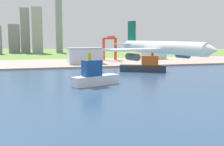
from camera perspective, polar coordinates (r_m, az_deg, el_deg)
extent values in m
plane|color=olive|center=(258.78, -8.00, -2.12)|extent=(2400.00, 2400.00, 0.00)
cube|color=#2D4C70|center=(200.27, -6.01, -4.80)|extent=(840.00, 360.00, 0.15)
cube|color=#AA968A|center=(446.55, -10.83, 1.89)|extent=(840.00, 140.00, 2.50)
cylinder|color=white|center=(81.37, 9.68, 5.05)|extent=(11.50, 33.64, 3.47)
cone|color=white|center=(67.95, 19.27, 4.35)|extent=(4.12, 4.50, 3.30)
cube|color=white|center=(82.72, 8.95, 4.74)|extent=(32.39, 14.80, 0.50)
cube|color=#0C5947|center=(93.75, 3.93, 7.74)|extent=(1.46, 4.06, 8.33)
cube|color=white|center=(93.78, 3.92, 5.83)|extent=(11.91, 6.34, 0.36)
cylinder|color=#4C4F54|center=(87.71, 13.92, 3.50)|extent=(2.99, 5.05, 1.91)
cylinder|color=#4C4F54|center=(76.94, 4.14, 3.20)|extent=(2.99, 5.05, 1.91)
cube|color=#2D3338|center=(344.94, 6.14, 0.93)|extent=(54.15, 31.56, 8.02)
cube|color=#BF5919|center=(343.69, 7.57, 2.50)|extent=(21.52, 15.95, 11.22)
cylinder|color=red|center=(343.02, 8.05, 3.95)|extent=(2.51, 2.51, 6.41)
cube|color=white|center=(247.85, -3.27, -1.46)|extent=(44.04, 26.84, 8.28)
cube|color=#19478C|center=(244.31, -4.04, 1.00)|extent=(17.89, 14.48, 13.64)
cylinder|color=yellow|center=(242.25, -4.49, 3.34)|extent=(2.61, 2.61, 6.62)
cube|color=red|center=(482.69, -1.58, 4.64)|extent=(2.20, 2.20, 35.17)
cube|color=red|center=(487.78, 0.81, 4.67)|extent=(2.20, 2.20, 35.17)
cube|color=red|center=(490.48, -1.79, 4.68)|extent=(2.20, 2.20, 35.17)
cube|color=red|center=(495.49, 0.56, 4.71)|extent=(2.20, 2.20, 35.17)
cube|color=red|center=(488.54, -0.49, 6.90)|extent=(23.18, 10.00, 2.80)
cube|color=red|center=(479.14, -0.21, 7.23)|extent=(2.60, 38.78, 2.60)
cube|color=silver|center=(430.20, -5.51, 3.42)|extent=(48.72, 39.72, 21.99)
cube|color=gray|center=(429.59, -5.53, 4.96)|extent=(49.69, 40.52, 1.20)
cube|color=silver|center=(519.61, 7.72, 3.60)|extent=(46.66, 32.59, 14.21)
cube|color=gray|center=(519.20, 7.74, 4.45)|extent=(47.59, 33.24, 1.20)
cube|color=gray|center=(797.92, -18.87, 6.49)|extent=(27.12, 26.47, 74.20)
cube|color=gray|center=(789.59, -16.89, 8.09)|extent=(22.95, 21.29, 116.10)
cube|color=#999DA3|center=(767.25, -14.65, 8.23)|extent=(26.57, 27.96, 117.03)
cube|color=gray|center=(767.79, -10.52, 9.25)|extent=(16.08, 22.17, 141.44)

